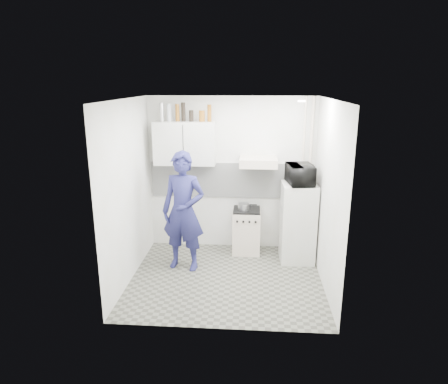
{
  "coord_description": "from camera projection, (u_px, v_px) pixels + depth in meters",
  "views": [
    {
      "loc": [
        0.37,
        -5.35,
        2.84
      ],
      "look_at": [
        -0.05,
        0.3,
        1.25
      ],
      "focal_mm": 32.0,
      "sensor_mm": 36.0,
      "label": 1
    }
  ],
  "objects": [
    {
      "name": "saucepan",
      "position": [
        244.0,
        206.0,
        6.64
      ],
      "size": [
        0.19,
        0.19,
        0.11
      ],
      "primitive_type": "cylinder",
      "color": "silver",
      "rests_on": "stove_top"
    },
    {
      "name": "bottle_b",
      "position": [
        169.0,
        113.0,
        6.4
      ],
      "size": [
        0.07,
        0.07,
        0.28
      ],
      "primitive_type": "cylinder",
      "color": "#B2B7BC",
      "rests_on": "upper_cabinet"
    },
    {
      "name": "backsplash",
      "position": [
        231.0,
        180.0,
        6.79
      ],
      "size": [
        2.74,
        0.03,
        0.6
      ],
      "primitive_type": "cube",
      "color": "white",
      "rests_on": "wall_back"
    },
    {
      "name": "floor",
      "position": [
        226.0,
        278.0,
        5.93
      ],
      "size": [
        2.8,
        2.8,
        0.0
      ],
      "primitive_type": "plane",
      "color": "#67685A",
      "rests_on": "ground"
    },
    {
      "name": "canister_b",
      "position": [
        202.0,
        116.0,
        6.37
      ],
      "size": [
        0.09,
        0.09,
        0.18
      ],
      "primitive_type": "cylinder",
      "color": "brown",
      "rests_on": "upper_cabinet"
    },
    {
      "name": "bottle_d",
      "position": [
        183.0,
        112.0,
        6.38
      ],
      "size": [
        0.07,
        0.07,
        0.3
      ],
      "primitive_type": "cylinder",
      "color": "black",
      "rests_on": "upper_cabinet"
    },
    {
      "name": "microwave",
      "position": [
        300.0,
        174.0,
        6.17
      ],
      "size": [
        0.6,
        0.45,
        0.3
      ],
      "primitive_type": "imported",
      "rotation": [
        0.0,
        0.0,
        1.72
      ],
      "color": "black",
      "rests_on": "fridge"
    },
    {
      "name": "stove",
      "position": [
        246.0,
        231.0,
        6.77
      ],
      "size": [
        0.46,
        0.46,
        0.74
      ],
      "primitive_type": "cube",
      "color": "beige",
      "rests_on": "floor"
    },
    {
      "name": "stove_top",
      "position": [
        247.0,
        210.0,
        6.66
      ],
      "size": [
        0.44,
        0.44,
        0.03
      ],
      "primitive_type": "cube",
      "color": "black",
      "rests_on": "stove"
    },
    {
      "name": "fridge",
      "position": [
        298.0,
        223.0,
        6.38
      ],
      "size": [
        0.55,
        0.55,
        1.28
      ],
      "primitive_type": "cube",
      "rotation": [
        0.0,
        0.0,
        0.03
      ],
      "color": "silver",
      "rests_on": "floor"
    },
    {
      "name": "pipe_b",
      "position": [
        302.0,
        176.0,
        6.61
      ],
      "size": [
        0.04,
        0.04,
        2.6
      ],
      "primitive_type": "cylinder",
      "color": "beige",
      "rests_on": "floor"
    },
    {
      "name": "wall_back",
      "position": [
        231.0,
        174.0,
        6.78
      ],
      "size": [
        2.8,
        0.0,
        2.8
      ],
      "primitive_type": "plane",
      "rotation": [
        1.57,
        0.0,
        0.0
      ],
      "color": "white",
      "rests_on": "floor"
    },
    {
      "name": "bottle_c",
      "position": [
        177.0,
        113.0,
        6.39
      ],
      "size": [
        0.07,
        0.07,
        0.28
      ],
      "primitive_type": "cylinder",
      "color": "brown",
      "rests_on": "upper_cabinet"
    },
    {
      "name": "range_hood",
      "position": [
        258.0,
        162.0,
        6.43
      ],
      "size": [
        0.6,
        0.5,
        0.14
      ],
      "primitive_type": "cube",
      "color": "beige",
      "rests_on": "wall_back"
    },
    {
      "name": "wall_left",
      "position": [
        128.0,
        192.0,
        5.68
      ],
      "size": [
        0.0,
        2.6,
        2.6
      ],
      "primitive_type": "plane",
      "rotation": [
        1.57,
        0.0,
        1.57
      ],
      "color": "white",
      "rests_on": "floor"
    },
    {
      "name": "bottle_e",
      "position": [
        209.0,
        113.0,
        6.35
      ],
      "size": [
        0.07,
        0.07,
        0.27
      ],
      "primitive_type": "cylinder",
      "color": "brown",
      "rests_on": "upper_cabinet"
    },
    {
      "name": "bottle_a",
      "position": [
        162.0,
        112.0,
        6.41
      ],
      "size": [
        0.07,
        0.07,
        0.29
      ],
      "primitive_type": "cylinder",
      "color": "silver",
      "rests_on": "upper_cabinet"
    },
    {
      "name": "canister_a",
      "position": [
        191.0,
        116.0,
        6.39
      ],
      "size": [
        0.07,
        0.07,
        0.18
      ],
      "primitive_type": "cylinder",
      "color": "black",
      "rests_on": "upper_cabinet"
    },
    {
      "name": "person",
      "position": [
        183.0,
        211.0,
        6.05
      ],
      "size": [
        0.74,
        0.56,
        1.84
      ],
      "primitive_type": "imported",
      "rotation": [
        0.0,
        0.0,
        -0.2
      ],
      "color": "navy",
      "rests_on": "floor"
    },
    {
      "name": "pipe_a",
      "position": [
        309.0,
        177.0,
        6.61
      ],
      "size": [
        0.05,
        0.05,
        2.6
      ],
      "primitive_type": "cylinder",
      "color": "beige",
      "rests_on": "floor"
    },
    {
      "name": "ceiling_spot_fixture",
      "position": [
        302.0,
        101.0,
        5.35
      ],
      "size": [
        0.1,
        0.1,
        0.02
      ],
      "primitive_type": "cylinder",
      "color": "white",
      "rests_on": "ceiling"
    },
    {
      "name": "ceiling",
      "position": [
        226.0,
        99.0,
        5.22
      ],
      "size": [
        2.8,
        2.8,
        0.0
      ],
      "primitive_type": "plane",
      "color": "white",
      "rests_on": "wall_back"
    },
    {
      "name": "upper_cabinet",
      "position": [
        185.0,
        143.0,
        6.51
      ],
      "size": [
        1.0,
        0.35,
        0.7
      ],
      "primitive_type": "cube",
      "color": "silver",
      "rests_on": "wall_back"
    },
    {
      "name": "wall_right",
      "position": [
        328.0,
        196.0,
        5.48
      ],
      "size": [
        0.0,
        2.6,
        2.6
      ],
      "primitive_type": "plane",
      "rotation": [
        1.57,
        0.0,
        -1.57
      ],
      "color": "white",
      "rests_on": "floor"
    }
  ]
}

